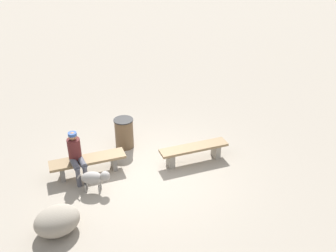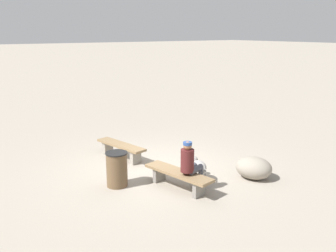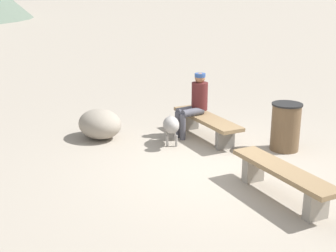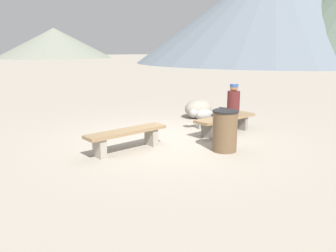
{
  "view_description": "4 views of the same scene",
  "coord_description": "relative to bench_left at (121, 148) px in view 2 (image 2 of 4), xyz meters",
  "views": [
    {
      "loc": [
        0.75,
        7.82,
        5.69
      ],
      "look_at": [
        -0.74,
        -1.4,
        0.54
      ],
      "focal_mm": 40.52,
      "sensor_mm": 36.0,
      "label": 1
    },
    {
      "loc": [
        8.25,
        -5.22,
        3.69
      ],
      "look_at": [
        -1.38,
        1.42,
        0.71
      ],
      "focal_mm": 40.17,
      "sensor_mm": 36.0,
      "label": 2
    },
    {
      "loc": [
        -6.35,
        2.68,
        2.81
      ],
      "look_at": [
        0.96,
        0.66,
        0.48
      ],
      "focal_mm": 48.44,
      "sensor_mm": 36.0,
      "label": 3
    },
    {
      "loc": [
        -3.98,
        -6.65,
        2.1
      ],
      "look_at": [
        -0.15,
        -0.17,
        0.37
      ],
      "focal_mm": 36.25,
      "sensor_mm": 36.0,
      "label": 4
    }
  ],
  "objects": [
    {
      "name": "bench_right",
      "position": [
        2.73,
        0.11,
        0.01
      ],
      "size": [
        1.92,
        0.8,
        0.44
      ],
      "rotation": [
        0.0,
        0.0,
        0.19
      ],
      "color": "gray",
      "rests_on": "ground"
    },
    {
      "name": "bench_left",
      "position": [
        0.0,
        0.0,
        0.0
      ],
      "size": [
        1.87,
        0.74,
        0.45
      ],
      "rotation": [
        0.0,
        0.0,
        0.19
      ],
      "color": "gray",
      "rests_on": "ground"
    },
    {
      "name": "dog",
      "position": [
        2.56,
        0.86,
        0.05
      ],
      "size": [
        0.78,
        0.4,
        0.54
      ],
      "rotation": [
        0.0,
        0.0,
        2.95
      ],
      "color": "gray",
      "rests_on": "ground"
    },
    {
      "name": "boulder",
      "position": [
        3.31,
        2.08,
        -0.04
      ],
      "size": [
        1.16,
        1.08,
        0.56
      ],
      "primitive_type": "ellipsoid",
      "rotation": [
        0.0,
        0.0,
        5.11
      ],
      "color": "gray",
      "rests_on": "ground"
    },
    {
      "name": "trash_bin",
      "position": [
        1.76,
        -1.03,
        0.11
      ],
      "size": [
        0.54,
        0.54,
        0.86
      ],
      "color": "brown",
      "rests_on": "ground"
    },
    {
      "name": "ground",
      "position": [
        1.26,
        0.36,
        -0.35
      ],
      "size": [
        210.0,
        210.0,
        0.06
      ],
      "primitive_type": "cube",
      "color": "#9E9384"
    },
    {
      "name": "seated_person",
      "position": [
        2.98,
        0.26,
        0.37
      ],
      "size": [
        0.45,
        0.67,
        1.24
      ],
      "rotation": [
        0.0,
        0.0,
        0.32
      ],
      "color": "#511E1E",
      "rests_on": "ground"
    }
  ]
}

